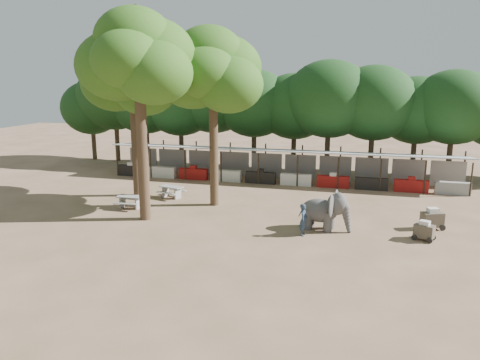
% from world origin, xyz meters
% --- Properties ---
extents(ground, '(100.00, 100.00, 0.00)m').
position_xyz_m(ground, '(0.00, 0.00, 0.00)').
color(ground, brown).
rests_on(ground, ground).
extents(vendor_stalls, '(28.00, 2.99, 2.80)m').
position_xyz_m(vendor_stalls, '(-0.00, 13.84, 1.18)').
color(vendor_stalls, '#ABACB4').
rests_on(vendor_stalls, ground).
extents(yard_tree_left, '(7.10, 6.90, 11.02)m').
position_xyz_m(yard_tree_left, '(-9.13, 7.19, 8.20)').
color(yard_tree_left, '#332316').
rests_on(yard_tree_left, ground).
extents(yard_tree_center, '(7.10, 6.90, 12.04)m').
position_xyz_m(yard_tree_center, '(-6.13, 2.19, 9.21)').
color(yard_tree_center, '#332316').
rests_on(yard_tree_center, ground).
extents(yard_tree_back, '(7.10, 6.90, 11.36)m').
position_xyz_m(yard_tree_back, '(-3.13, 6.19, 8.54)').
color(yard_tree_back, '#332316').
rests_on(yard_tree_back, ground).
extents(backdrop_trees, '(46.46, 5.95, 8.33)m').
position_xyz_m(backdrop_trees, '(0.00, 19.00, 5.51)').
color(backdrop_trees, '#332316').
rests_on(backdrop_trees, ground).
extents(elephant, '(2.90, 2.18, 2.18)m').
position_xyz_m(elephant, '(4.43, 2.73, 1.09)').
color(elephant, '#3E3C3B').
rests_on(elephant, ground).
extents(handler, '(0.48, 0.67, 1.73)m').
position_xyz_m(handler, '(3.40, 1.48, 0.87)').
color(handler, '#26384C').
rests_on(handler, ground).
extents(picnic_table_near, '(1.63, 1.47, 0.81)m').
position_xyz_m(picnic_table_near, '(-7.96, 3.86, 0.53)').
color(picnic_table_near, gray).
rests_on(picnic_table_near, ground).
extents(picnic_table_far, '(1.95, 1.83, 0.81)m').
position_xyz_m(picnic_table_far, '(-6.44, 7.00, 0.53)').
color(picnic_table_far, gray).
rests_on(picnic_table_far, ground).
extents(cart_front, '(1.25, 1.06, 1.04)m').
position_xyz_m(cart_front, '(9.51, 2.32, 0.51)').
color(cart_front, '#3E3529').
rests_on(cart_front, ground).
extents(cart_back, '(1.44, 1.19, 1.20)m').
position_xyz_m(cart_back, '(10.14, 4.33, 0.59)').
color(cart_back, '#3E3529').
rests_on(cart_back, ground).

